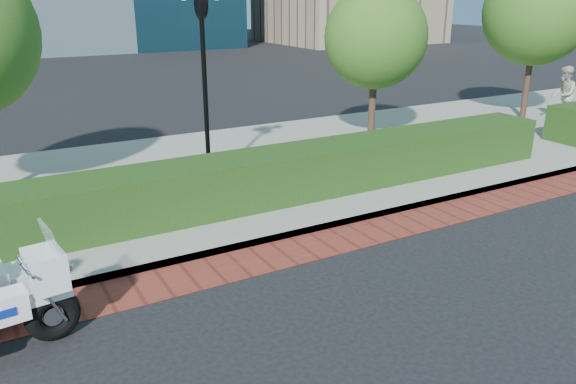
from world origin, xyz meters
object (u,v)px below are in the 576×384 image
tree_d (537,12)px  pedestrian (563,95)px  lamppost (203,55)px  tree_c (376,37)px

tree_d → pedestrian: size_ratio=2.79×
lamppost → pedestrian: 12.50m
tree_c → pedestrian: 7.22m
lamppost → pedestrian: lamppost is taller
lamppost → tree_c: (5.50, 1.30, 0.09)m
lamppost → tree_c: 5.65m
lamppost → pedestrian: size_ratio=2.27×
tree_d → pedestrian: (0.35, -1.15, -2.53)m
lamppost → tree_d: tree_d is taller
lamppost → tree_c: tree_c is taller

